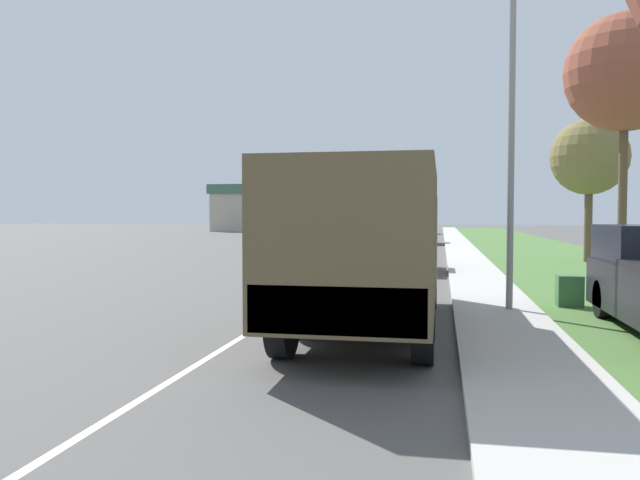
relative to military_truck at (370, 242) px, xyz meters
The scene contains 15 objects.
ground_plane 27.74m from the military_truck, 94.32° to the left, with size 180.00×180.00×0.00m, color #565451.
lane_centre_stripe 27.74m from the military_truck, 94.32° to the left, with size 0.12×120.00×0.00m.
sidewalk_right 27.76m from the military_truck, 85.00° to the left, with size 1.80×120.00×0.12m.
grass_strip_right 28.49m from the military_truck, 76.14° to the left, with size 7.00×120.00×0.02m.
military_truck is the anchor object (origin of this frame).
car_nearest_ahead 12.16m from the military_truck, 89.94° to the left, with size 1.73×4.52×1.48m.
car_second_ahead 26.08m from the military_truck, 97.85° to the left, with size 1.81×4.10×1.57m.
car_third_ahead 33.71m from the military_truck, 90.06° to the left, with size 1.88×4.59×1.60m.
car_fourth_ahead 47.87m from the military_truck, 94.58° to the left, with size 1.70×3.97×1.75m.
car_farthest_ahead 56.97m from the military_truck, 90.35° to the left, with size 1.83×4.69×1.37m.
lamp_post 4.51m from the military_truck, 43.92° to the left, with size 1.69×0.24×7.48m.
tree_mid_right 11.20m from the military_truck, 51.77° to the left, with size 3.35×3.35×7.79m.
tree_far_right 19.63m from the military_truck, 67.03° to the left, with size 3.31×3.31×6.25m.
utility_box 5.68m from the military_truck, 42.04° to the left, with size 0.55×0.45×0.70m.
building_distant 68.18m from the military_truck, 106.18° to the left, with size 15.71×9.32×5.79m.
Camera 1 is at (3.33, 1.25, 2.10)m, focal length 35.00 mm.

